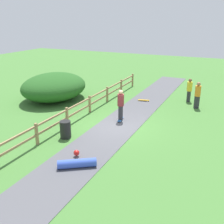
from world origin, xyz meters
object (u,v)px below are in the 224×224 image
at_px(bush_large, 54,87).
at_px(trash_bin, 65,129).
at_px(skater_fallen, 77,163).
at_px(skateboard_loose, 144,100).
at_px(bystander_yellow, 189,89).
at_px(bystander_orange, 198,94).
at_px(skater_riding, 121,104).

distance_m(bush_large, trash_bin, 7.01).
bearing_deg(bush_large, skater_fallen, -48.34).
bearing_deg(skater_fallen, skateboard_loose, 92.63).
height_order(bystander_yellow, bystander_orange, bystander_orange).
relative_size(skater_riding, skater_fallen, 1.23).
bearing_deg(bystander_yellow, skateboard_loose, -155.69).
bearing_deg(bystander_orange, skater_fallen, -108.39).
height_order(bush_large, skater_riding, bush_large).
relative_size(bush_large, bystander_yellow, 3.09).
bearing_deg(trash_bin, skater_fallen, -46.80).
bearing_deg(bush_large, trash_bin, -49.00).
relative_size(skateboard_loose, bystander_orange, 0.46).
bearing_deg(trash_bin, bush_large, 131.00).
bearing_deg(skater_riding, bystander_orange, 49.36).
bearing_deg(skater_fallen, trash_bin, 133.20).
height_order(skateboard_loose, bystander_orange, bystander_orange).
xyz_separation_m(skater_riding, bystander_yellow, (2.97, 5.64, -0.14)).
bearing_deg(bush_large, bystander_yellow, 22.09).
bearing_deg(trash_bin, skater_riding, 64.40).
distance_m(skater_fallen, skateboard_loose, 9.84).
bearing_deg(skater_fallen, bystander_yellow, 77.26).
height_order(skater_riding, bystander_orange, skater_riding).
xyz_separation_m(skater_riding, skateboard_loose, (-0.01, 4.29, -0.98)).
bearing_deg(skater_riding, skateboard_loose, 90.14).
relative_size(trash_bin, bystander_orange, 0.50).
height_order(trash_bin, skater_riding, skater_riding).
xyz_separation_m(skater_riding, bystander_orange, (3.73, 4.34, -0.07)).
bearing_deg(skateboard_loose, skater_fallen, -87.37).
bearing_deg(skater_riding, trash_bin, -115.60).
xyz_separation_m(trash_bin, skater_riding, (1.61, 3.36, 0.62)).
bearing_deg(skater_riding, bush_large, 162.77).
distance_m(trash_bin, skateboard_loose, 7.82).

